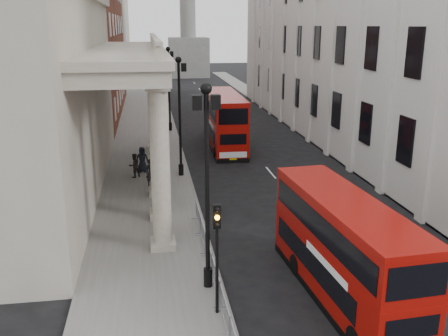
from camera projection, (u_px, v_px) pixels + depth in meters
The scene contains 17 objects.
sidewalk_west at pixel (147, 145), 44.93m from camera, with size 6.00×140.00×0.12m, color slate.
sidewalk_east at pixel (322, 139), 47.33m from camera, with size 3.00×140.00×0.12m, color slate.
kerb at pixel (180, 144), 45.36m from camera, with size 0.20×140.00×0.14m, color slate.
portico_building at pixel (21, 100), 30.80m from camera, with size 9.00×28.00×12.00m, color gray.
brick_building at pixel (77, 20), 57.92m from camera, with size 9.00×32.00×22.00m, color maroon.
west_building_far at pixel (101, 28), 88.60m from camera, with size 9.00×30.00×20.00m, color gray.
east_building at pixel (348, 2), 46.15m from camera, with size 8.00×55.00×25.00m, color silver.
lamp_post_south at pixel (207, 175), 19.24m from camera, with size 1.05×0.44×8.32m.
lamp_post_mid at pixel (180, 109), 34.44m from camera, with size 1.05×0.44×8.32m.
lamp_post_north at pixel (169, 83), 49.64m from camera, with size 1.05×0.44×8.32m.
traffic_light at pixel (217, 239), 17.83m from camera, with size 0.28×0.33×4.30m.
crowd_barriers at pixel (220, 296), 18.76m from camera, with size 0.50×18.75×1.10m.
bus_near at pixel (343, 248), 19.35m from camera, with size 2.96×9.68×4.12m.
bus_far at pixel (224, 120), 43.76m from camera, with size 2.88×11.00×4.73m.
pedestrian_a at pixel (151, 173), 33.12m from camera, with size 0.67×0.44×1.83m, color black.
pedestrian_b at pixel (134, 165), 34.99m from camera, with size 0.84×0.65×1.72m, color black.
pedestrian_c at pixel (142, 159), 36.26m from camera, with size 0.92×0.60×1.88m, color black.
Camera 1 is at (-2.73, -14.31, 10.47)m, focal length 40.00 mm.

